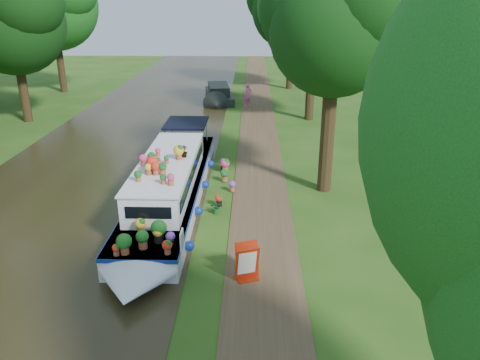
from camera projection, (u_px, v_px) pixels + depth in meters
name	position (u px, v px, depth m)	size (l,w,h in m)	color
ground	(228.00, 221.00, 16.54)	(100.00, 100.00, 0.00)	#264C13
canal_water	(60.00, 219.00, 16.69)	(10.00, 100.00, 0.02)	black
towpath	(262.00, 221.00, 16.50)	(2.20, 100.00, 0.03)	#4A3922
plant_boat	(169.00, 186.00, 17.39)	(2.29, 13.52, 2.29)	white
tree_near_overhang	(335.00, 21.00, 16.90)	(5.52, 5.28, 8.99)	black
tree_near_mid	(314.00, 14.00, 28.13)	(6.90, 6.60, 9.40)	black
tree_near_far	(292.00, 2.00, 38.17)	(7.59, 7.26, 10.30)	black
tree_far_c	(11.00, 13.00, 27.62)	(7.13, 6.82, 9.59)	black
second_boat	(219.00, 94.00, 35.57)	(2.63, 6.63, 1.24)	black
sandwich_board	(247.00, 264.00, 12.93)	(0.70, 0.71, 1.05)	#A0220B
pedestrian_pink	(248.00, 95.00, 33.56)	(0.58, 0.38, 1.59)	#C6517E
verge_plant	(216.00, 207.00, 17.05)	(0.43, 0.37, 0.48)	#1B5B22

